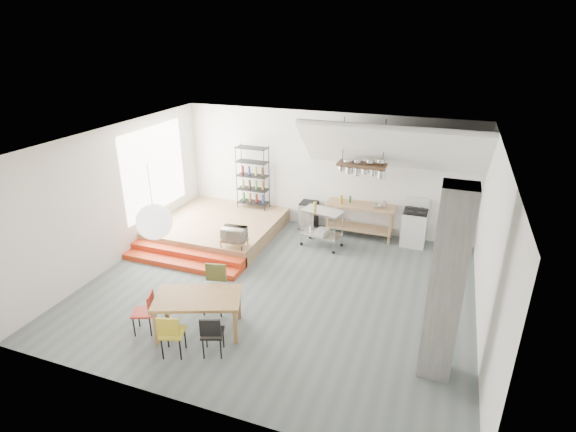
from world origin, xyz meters
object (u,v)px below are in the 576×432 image
at_px(dining_table, 198,300).
at_px(rolling_cart, 322,223).
at_px(mini_fridge, 309,215).
at_px(stove, 414,227).

distance_m(dining_table, rolling_cart, 4.30).
xyz_separation_m(dining_table, rolling_cart, (1.13, 4.15, -0.02)).
relative_size(dining_table, mini_fridge, 2.27).
xyz_separation_m(stove, dining_table, (-3.31, -5.05, 0.17)).
distance_m(rolling_cart, mini_fridge, 1.18).
bearing_deg(dining_table, stove, 35.67).
bearing_deg(dining_table, mini_fridge, 63.60).
relative_size(dining_table, rolling_cart, 1.62).
xyz_separation_m(stove, mini_fridge, (-2.84, 0.04, -0.10)).
relative_size(stove, rolling_cart, 1.09).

